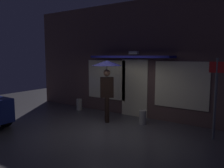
% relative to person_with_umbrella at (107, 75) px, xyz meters
% --- Properties ---
extents(ground_plane, '(18.00, 18.00, 0.00)m').
position_rel_person_with_umbrella_xyz_m(ground_plane, '(0.44, -0.97, -1.67)').
color(ground_plane, '#423F44').
extents(building_facade, '(10.32, 1.00, 4.37)m').
position_rel_person_with_umbrella_xyz_m(building_facade, '(0.44, 1.37, 0.50)').
color(building_facade, brown).
rests_on(building_facade, ground).
extents(person_with_umbrella, '(1.04, 1.04, 2.18)m').
position_rel_person_with_umbrella_xyz_m(person_with_umbrella, '(0.00, 0.00, 0.00)').
color(person_with_umbrella, black).
rests_on(person_with_umbrella, ground).
extents(street_sign_post, '(0.40, 0.07, 2.28)m').
position_rel_person_with_umbrella_xyz_m(street_sign_post, '(3.48, 0.29, -0.37)').
color(street_sign_post, '#595B60').
rests_on(street_sign_post, ground).
extents(sidewalk_bollard, '(0.24, 0.24, 0.48)m').
position_rel_person_with_umbrella_xyz_m(sidewalk_bollard, '(1.18, 0.46, -1.43)').
color(sidewalk_bollard, '#9E998E').
rests_on(sidewalk_bollard, ground).
extents(sidewalk_bollard_2, '(0.25, 0.25, 0.48)m').
position_rel_person_with_umbrella_xyz_m(sidewalk_bollard_2, '(-2.00, 0.73, -1.42)').
color(sidewalk_bollard_2, '#9E998E').
rests_on(sidewalk_bollard_2, ground).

